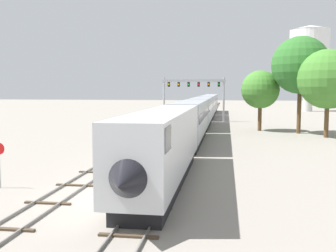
# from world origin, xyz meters

# --- Properties ---
(ground_plane) EXTENTS (400.00, 400.00, 0.00)m
(ground_plane) POSITION_xyz_m (0.00, 0.00, 0.00)
(ground_plane) COLOR gray
(track_main) EXTENTS (2.60, 200.00, 0.16)m
(track_main) POSITION_xyz_m (2.00, 60.00, 0.07)
(track_main) COLOR slate
(track_main) RESTS_ON ground
(track_near) EXTENTS (2.60, 160.00, 0.16)m
(track_near) POSITION_xyz_m (-3.50, 40.00, 0.07)
(track_near) COLOR slate
(track_near) RESTS_ON ground
(passenger_train) EXTENTS (3.04, 99.82, 4.80)m
(passenger_train) POSITION_xyz_m (2.00, 43.51, 2.61)
(passenger_train) COLOR silver
(passenger_train) RESTS_ON ground
(signal_gantry) EXTENTS (12.10, 0.49, 8.41)m
(signal_gantry) POSITION_xyz_m (-0.25, 53.64, 6.20)
(signal_gantry) COLOR #999BA0
(signal_gantry) RESTS_ON ground
(water_tower) EXTENTS (10.87, 10.87, 23.78)m
(water_tower) POSITION_xyz_m (28.60, 93.22, 18.90)
(water_tower) COLOR beige
(water_tower) RESTS_ON ground
(trackside_tree_left) EXTENTS (7.97, 7.97, 13.50)m
(trackside_tree_left) POSITION_xyz_m (16.08, 35.31, 9.49)
(trackside_tree_left) COLOR brown
(trackside_tree_left) RESTS_ON ground
(trackside_tree_mid) EXTENTS (5.66, 5.66, 8.98)m
(trackside_tree_mid) POSITION_xyz_m (10.97, 38.23, 6.13)
(trackside_tree_mid) COLOR brown
(trackside_tree_mid) RESTS_ON ground
(trackside_tree_right) EXTENTS (7.61, 7.61, 11.28)m
(trackside_tree_right) POSITION_xyz_m (18.73, 30.95, 7.46)
(trackside_tree_right) COLOR brown
(trackside_tree_right) RESTS_ON ground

